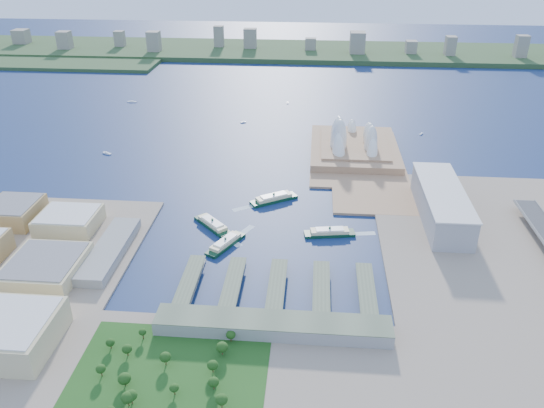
# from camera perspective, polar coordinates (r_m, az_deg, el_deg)

# --- Properties ---
(ground) EXTENTS (3000.00, 3000.00, 0.00)m
(ground) POSITION_cam_1_polar(r_m,az_deg,el_deg) (573.71, -0.30, -4.76)
(ground) COLOR #0E1D44
(ground) RESTS_ON ground
(south_land) EXTENTS (720.00, 180.00, 3.00)m
(south_land) POSITION_cam_1_polar(r_m,az_deg,el_deg) (412.45, -3.06, -20.43)
(south_land) COLOR gray
(south_land) RESTS_ON ground
(east_land) EXTENTS (240.00, 500.00, 3.00)m
(east_land) POSITION_cam_1_polar(r_m,az_deg,el_deg) (565.08, 24.49, -8.03)
(east_land) COLOR gray
(east_land) RESTS_ON ground
(peninsula) EXTENTS (135.00, 220.00, 3.00)m
(peninsula) POSITION_cam_1_polar(r_m,az_deg,el_deg) (805.22, 9.03, 5.02)
(peninsula) COLOR #A07957
(peninsula) RESTS_ON ground
(far_shore) EXTENTS (2200.00, 260.00, 12.00)m
(far_shore) POSITION_cam_1_polar(r_m,az_deg,el_deg) (1493.14, 3.15, 16.08)
(far_shore) COLOR #2D4926
(far_shore) RESTS_ON ground
(opera_house) EXTENTS (134.00, 180.00, 58.00)m
(opera_house) POSITION_cam_1_polar(r_m,az_deg,el_deg) (812.58, 8.93, 7.55)
(opera_house) COLOR white
(opera_house) RESTS_ON peninsula
(toaster_building) EXTENTS (45.00, 155.00, 35.00)m
(toaster_building) POSITION_cam_1_polar(r_m,az_deg,el_deg) (649.15, 17.76, 0.01)
(toaster_building) COLOR gray
(toaster_building) RESTS_ON east_land
(west_buildings) EXTENTS (200.00, 280.00, 27.00)m
(west_buildings) POSITION_cam_1_polar(r_m,az_deg,el_deg) (583.91, -26.35, -5.49)
(west_buildings) COLOR #A58752
(west_buildings) RESTS_ON west_land
(ferry_wharves) EXTENTS (184.00, 90.00, 9.30)m
(ferry_wharves) POSITION_cam_1_polar(r_m,az_deg,el_deg) (508.61, 0.53, -8.93)
(ferry_wharves) COLOR #525E47
(ferry_wharves) RESTS_ON ground
(terminal_building) EXTENTS (200.00, 28.00, 12.00)m
(terminal_building) POSITION_cam_1_polar(r_m,az_deg,el_deg) (459.15, 0.08, -12.97)
(terminal_building) COLOR gray
(terminal_building) RESTS_ON south_land
(park) EXTENTS (150.00, 110.00, 16.00)m
(park) POSITION_cam_1_polar(r_m,az_deg,el_deg) (429.46, -11.04, -16.78)
(park) COLOR #194714
(park) RESTS_ON south_land
(far_skyline) EXTENTS (1900.00, 140.00, 55.00)m
(far_skyline) POSITION_cam_1_polar(r_m,az_deg,el_deg) (1467.05, 3.16, 17.20)
(far_skyline) COLOR gray
(far_skyline) RESTS_ON far_shore
(ferry_a) EXTENTS (50.80, 52.46, 11.01)m
(ferry_a) POSITION_cam_1_polar(r_m,az_deg,el_deg) (613.55, -6.42, -2.02)
(ferry_a) COLOR #0D341E
(ferry_a) RESTS_ON ground
(ferry_b) EXTENTS (60.18, 45.81, 11.59)m
(ferry_b) POSITION_cam_1_polar(r_m,az_deg,el_deg) (666.85, 0.20, 0.78)
(ferry_b) COLOR #0D341E
(ferry_b) RESTS_ON ground
(ferry_c) EXTENTS (38.57, 55.70, 10.51)m
(ferry_c) POSITION_cam_1_polar(r_m,az_deg,el_deg) (577.30, -5.03, -4.04)
(ferry_c) COLOR #0D341E
(ferry_c) RESTS_ON ground
(ferry_d) EXTENTS (58.29, 23.26, 10.73)m
(ferry_d) POSITION_cam_1_polar(r_m,az_deg,el_deg) (597.78, 6.22, -2.89)
(ferry_d) COLOR #0D341E
(ferry_d) RESTS_ON ground
(boat_a) EXTENTS (15.58, 10.47, 2.99)m
(boat_a) POSITION_cam_1_polar(r_m,az_deg,el_deg) (847.93, -17.33, 5.26)
(boat_a) COLOR white
(boat_a) RESTS_ON ground
(boat_b) EXTENTS (10.50, 7.76, 2.70)m
(boat_b) POSITION_cam_1_polar(r_m,az_deg,el_deg) (945.60, -3.10, 8.80)
(boat_b) COLOR white
(boat_b) RESTS_ON ground
(boat_c) EXTENTS (7.82, 10.60, 2.35)m
(boat_c) POSITION_cam_1_polar(r_m,az_deg,el_deg) (923.02, 15.74, 7.28)
(boat_c) COLOR white
(boat_c) RESTS_ON ground
(boat_d) EXTENTS (18.15, 4.73, 3.04)m
(boat_d) POSITION_cam_1_polar(r_m,az_deg,el_deg) (1095.36, -14.82, 10.61)
(boat_d) COLOR white
(boat_d) RESTS_ON ground
(boat_e) EXTENTS (4.05, 10.62, 2.56)m
(boat_e) POSITION_cam_1_polar(r_m,az_deg,el_deg) (1054.63, 1.69, 10.85)
(boat_e) COLOR white
(boat_e) RESTS_ON ground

